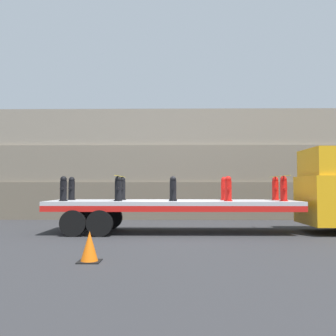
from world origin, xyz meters
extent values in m
plane|color=#2D2D30|center=(0.00, 0.00, 0.00)|extent=(120.00, 120.00, 0.00)
cube|color=#665B4C|center=(0.00, 6.56, 0.95)|extent=(60.00, 3.00, 1.90)
cube|color=#756B5B|center=(0.00, 6.71, 2.85)|extent=(60.00, 3.00, 1.90)
cube|color=gray|center=(0.00, 6.86, 4.75)|extent=(60.00, 3.00, 1.90)
cube|color=orange|center=(5.83, 0.00, 2.56)|extent=(1.81, 2.25, 1.00)
cube|color=#B2B2B7|center=(0.00, 0.00, 1.10)|extent=(8.99, 2.43, 0.14)
cube|color=red|center=(0.00, -1.17, 0.93)|extent=(8.99, 0.08, 0.20)
cube|color=red|center=(0.00, 1.17, 0.93)|extent=(8.99, 0.08, 0.20)
cylinder|color=black|center=(-2.47, -1.12, 0.45)|extent=(0.89, 0.30, 0.89)
cylinder|color=black|center=(-2.47, 1.12, 0.45)|extent=(0.89, 0.30, 0.89)
cylinder|color=black|center=(-3.37, -1.12, 0.45)|extent=(0.89, 0.30, 0.89)
cylinder|color=black|center=(-3.37, 1.12, 0.45)|extent=(0.89, 0.30, 0.89)
cylinder|color=black|center=(-3.89, -0.53, 1.18)|extent=(0.30, 0.30, 0.03)
cylinder|color=black|center=(-3.89, -0.53, 1.53)|extent=(0.24, 0.24, 0.72)
sphere|color=black|center=(-3.89, -0.53, 1.94)|extent=(0.23, 0.23, 0.23)
cylinder|color=black|center=(-3.89, -0.72, 1.62)|extent=(0.11, 0.14, 0.11)
cylinder|color=black|center=(-3.89, -0.34, 1.62)|extent=(0.11, 0.14, 0.11)
cylinder|color=black|center=(-3.89, 0.53, 1.18)|extent=(0.30, 0.30, 0.03)
cylinder|color=black|center=(-3.89, 0.53, 1.53)|extent=(0.24, 0.24, 0.72)
sphere|color=black|center=(-3.89, 0.53, 1.94)|extent=(0.23, 0.23, 0.23)
cylinder|color=black|center=(-3.89, 0.34, 1.62)|extent=(0.11, 0.14, 0.11)
cylinder|color=black|center=(-3.89, 0.72, 1.62)|extent=(0.11, 0.14, 0.11)
cylinder|color=black|center=(-1.95, -0.53, 1.18)|extent=(0.30, 0.30, 0.03)
cylinder|color=black|center=(-1.95, -0.53, 1.53)|extent=(0.24, 0.24, 0.72)
sphere|color=black|center=(-1.95, -0.53, 1.94)|extent=(0.23, 0.23, 0.23)
cylinder|color=black|center=(-1.95, -0.72, 1.62)|extent=(0.11, 0.14, 0.11)
cylinder|color=black|center=(-1.95, -0.34, 1.62)|extent=(0.11, 0.14, 0.11)
cylinder|color=black|center=(-1.95, 0.53, 1.18)|extent=(0.30, 0.30, 0.03)
cylinder|color=black|center=(-1.95, 0.53, 1.53)|extent=(0.24, 0.24, 0.72)
sphere|color=black|center=(-1.95, 0.53, 1.94)|extent=(0.23, 0.23, 0.23)
cylinder|color=black|center=(-1.95, 0.34, 1.62)|extent=(0.11, 0.14, 0.11)
cylinder|color=black|center=(-1.95, 0.72, 1.62)|extent=(0.11, 0.14, 0.11)
cylinder|color=black|center=(0.00, -0.53, 1.18)|extent=(0.30, 0.30, 0.03)
cylinder|color=black|center=(0.00, -0.53, 1.53)|extent=(0.24, 0.24, 0.72)
sphere|color=black|center=(0.00, -0.53, 1.94)|extent=(0.23, 0.23, 0.23)
cylinder|color=black|center=(0.00, -0.72, 1.62)|extent=(0.11, 0.14, 0.11)
cylinder|color=black|center=(0.00, -0.34, 1.62)|extent=(0.11, 0.14, 0.11)
cylinder|color=black|center=(0.00, 0.53, 1.18)|extent=(0.30, 0.30, 0.03)
cylinder|color=black|center=(0.00, 0.53, 1.53)|extent=(0.24, 0.24, 0.72)
sphere|color=black|center=(0.00, 0.53, 1.94)|extent=(0.23, 0.23, 0.23)
cylinder|color=black|center=(0.00, 0.34, 1.62)|extent=(0.11, 0.14, 0.11)
cylinder|color=black|center=(0.00, 0.72, 1.62)|extent=(0.11, 0.14, 0.11)
cylinder|color=red|center=(1.95, -0.53, 1.18)|extent=(0.30, 0.30, 0.03)
cylinder|color=red|center=(1.95, -0.53, 1.53)|extent=(0.24, 0.24, 0.72)
sphere|color=red|center=(1.95, -0.53, 1.94)|extent=(0.23, 0.23, 0.23)
cylinder|color=red|center=(1.95, -0.72, 1.62)|extent=(0.11, 0.14, 0.11)
cylinder|color=red|center=(1.95, -0.34, 1.62)|extent=(0.11, 0.14, 0.11)
cylinder|color=red|center=(1.95, 0.53, 1.18)|extent=(0.30, 0.30, 0.03)
cylinder|color=red|center=(1.95, 0.53, 1.53)|extent=(0.24, 0.24, 0.72)
sphere|color=red|center=(1.95, 0.53, 1.94)|extent=(0.23, 0.23, 0.23)
cylinder|color=red|center=(1.95, 0.34, 1.62)|extent=(0.11, 0.14, 0.11)
cylinder|color=red|center=(1.95, 0.72, 1.62)|extent=(0.11, 0.14, 0.11)
cylinder|color=red|center=(3.89, -0.53, 1.18)|extent=(0.30, 0.30, 0.03)
cylinder|color=red|center=(3.89, -0.53, 1.53)|extent=(0.24, 0.24, 0.72)
sphere|color=red|center=(3.89, -0.53, 1.94)|extent=(0.23, 0.23, 0.23)
cylinder|color=red|center=(3.89, -0.72, 1.62)|extent=(0.11, 0.14, 0.11)
cylinder|color=red|center=(3.89, -0.34, 1.62)|extent=(0.11, 0.14, 0.11)
cylinder|color=red|center=(3.89, 0.53, 1.18)|extent=(0.30, 0.30, 0.03)
cylinder|color=red|center=(3.89, 0.53, 1.53)|extent=(0.24, 0.24, 0.72)
sphere|color=red|center=(3.89, 0.53, 1.94)|extent=(0.23, 0.23, 0.23)
cylinder|color=red|center=(3.89, 0.34, 1.62)|extent=(0.11, 0.14, 0.11)
cylinder|color=red|center=(3.89, 0.72, 1.62)|extent=(0.11, 0.14, 0.11)
cube|color=yellow|center=(-1.95, 0.00, 2.06)|extent=(0.05, 2.63, 0.01)
cube|color=yellow|center=(3.89, 0.00, 2.06)|extent=(0.05, 2.63, 0.01)
cube|color=black|center=(-1.87, -5.34, 0.01)|extent=(0.50, 0.50, 0.03)
cone|color=orange|center=(-1.87, -5.34, 0.36)|extent=(0.39, 0.39, 0.66)
camera|label=1|loc=(0.02, -13.76, 1.70)|focal=40.00mm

